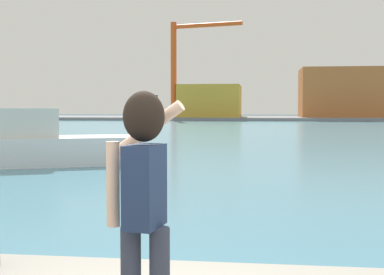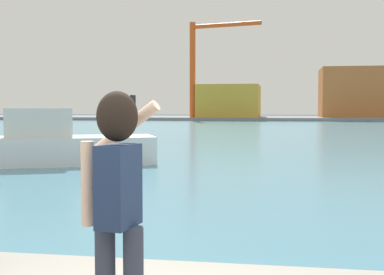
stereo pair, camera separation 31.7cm
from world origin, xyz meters
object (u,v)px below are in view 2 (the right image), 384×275
at_px(boat_moored, 59,144).
at_px(warehouse_right, 364,93).
at_px(person_photographer, 117,191).
at_px(warehouse_left, 230,101).
at_px(port_crane, 201,58).

bearing_deg(boat_moored, warehouse_right, 50.37).
xyz_separation_m(person_photographer, boat_moored, (-7.58, 16.13, -0.92)).
relative_size(person_photographer, warehouse_left, 0.14).
relative_size(person_photographer, boat_moored, 0.23).
bearing_deg(warehouse_right, warehouse_left, -177.68).
height_order(boat_moored, warehouse_left, warehouse_left).
relative_size(boat_moored, port_crane, 0.47).
distance_m(person_photographer, port_crane, 85.75).
distance_m(warehouse_left, port_crane, 10.27).
bearing_deg(port_crane, warehouse_right, 13.98).
bearing_deg(person_photographer, port_crane, 17.53).
xyz_separation_m(warehouse_left, port_crane, (-4.29, -5.94, 7.20)).
relative_size(warehouse_right, port_crane, 0.92).
bearing_deg(port_crane, boat_moored, -86.25).
distance_m(person_photographer, warehouse_right, 92.70).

